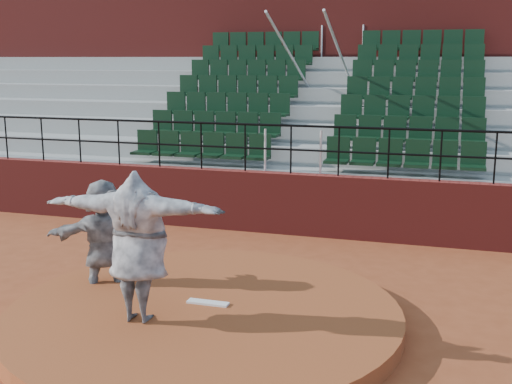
% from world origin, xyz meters
% --- Properties ---
extents(ground, '(90.00, 90.00, 0.00)m').
position_xyz_m(ground, '(0.00, 0.00, 0.00)').
color(ground, brown).
rests_on(ground, ground).
extents(pitchers_mound, '(5.50, 5.50, 0.25)m').
position_xyz_m(pitchers_mound, '(0.00, 0.00, 0.12)').
color(pitchers_mound, '#984622').
rests_on(pitchers_mound, ground).
extents(pitching_rubber, '(0.60, 0.15, 0.03)m').
position_xyz_m(pitching_rubber, '(0.00, 0.15, 0.27)').
color(pitching_rubber, white).
rests_on(pitching_rubber, pitchers_mound).
extents(boundary_wall, '(24.00, 0.30, 1.30)m').
position_xyz_m(boundary_wall, '(0.00, 5.00, 0.65)').
color(boundary_wall, maroon).
rests_on(boundary_wall, ground).
extents(wall_railing, '(24.04, 0.05, 1.03)m').
position_xyz_m(wall_railing, '(0.00, 5.00, 2.03)').
color(wall_railing, black).
rests_on(wall_railing, boundary_wall).
extents(seating_deck, '(24.00, 5.97, 4.63)m').
position_xyz_m(seating_deck, '(0.00, 8.65, 1.44)').
color(seating_deck, gray).
rests_on(seating_deck, ground).
extents(press_box_facade, '(24.00, 3.00, 7.10)m').
position_xyz_m(press_box_facade, '(0.00, 12.60, 3.55)').
color(press_box_facade, maroon).
rests_on(press_box_facade, ground).
extents(pitcher, '(2.49, 0.71, 2.02)m').
position_xyz_m(pitcher, '(-0.67, -0.62, 1.26)').
color(pitcher, black).
rests_on(pitcher, pitchers_mound).
extents(fielder, '(1.80, 1.29, 1.87)m').
position_xyz_m(fielder, '(-1.87, 0.59, 0.94)').
color(fielder, black).
rests_on(fielder, ground).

